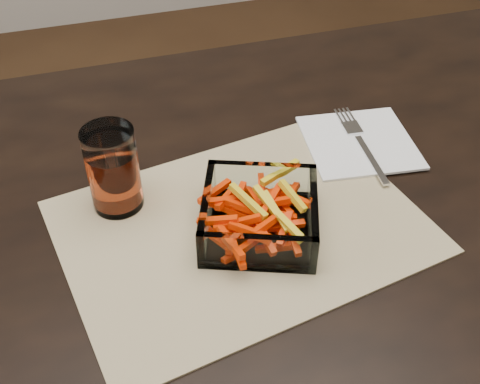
{
  "coord_description": "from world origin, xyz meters",
  "views": [
    {
      "loc": [
        -0.25,
        -0.55,
        1.3
      ],
      "look_at": [
        -0.08,
        0.01,
        0.78
      ],
      "focal_mm": 45.0,
      "sensor_mm": 36.0,
      "label": 1
    }
  ],
  "objects_px": {
    "dining_table": "(292,246)",
    "fork": "(360,141)",
    "glass_bowl": "(259,217)",
    "tumbler": "(113,172)"
  },
  "relations": [
    {
      "from": "dining_table",
      "to": "fork",
      "type": "xyz_separation_m",
      "value": [
        0.14,
        0.09,
        0.1
      ]
    },
    {
      "from": "dining_table",
      "to": "fork",
      "type": "distance_m",
      "value": 0.19
    },
    {
      "from": "glass_bowl",
      "to": "fork",
      "type": "relative_size",
      "value": 0.95
    },
    {
      "from": "dining_table",
      "to": "tumbler",
      "type": "distance_m",
      "value": 0.28
    },
    {
      "from": "glass_bowl",
      "to": "fork",
      "type": "height_order",
      "value": "glass_bowl"
    },
    {
      "from": "fork",
      "to": "glass_bowl",
      "type": "bearing_deg",
      "value": -142.67
    },
    {
      "from": "dining_table",
      "to": "glass_bowl",
      "type": "relative_size",
      "value": 8.76
    },
    {
      "from": "dining_table",
      "to": "fork",
      "type": "relative_size",
      "value": 8.32
    },
    {
      "from": "dining_table",
      "to": "glass_bowl",
      "type": "distance_m",
      "value": 0.14
    },
    {
      "from": "tumbler",
      "to": "fork",
      "type": "bearing_deg",
      "value": 3.71
    }
  ]
}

